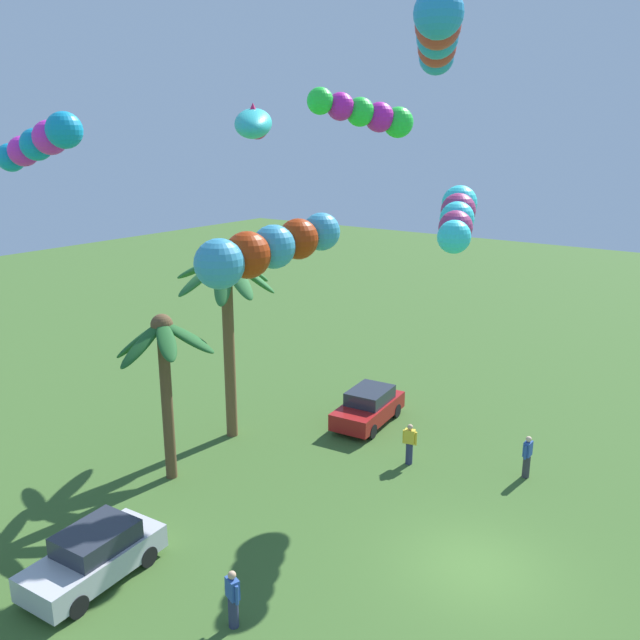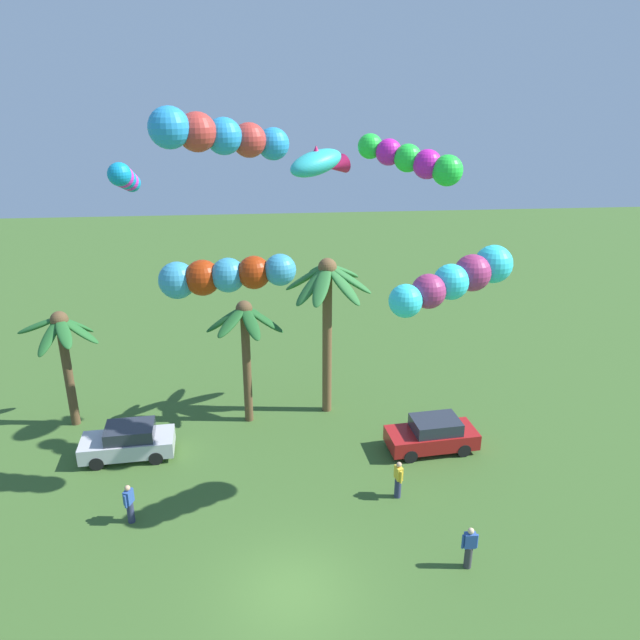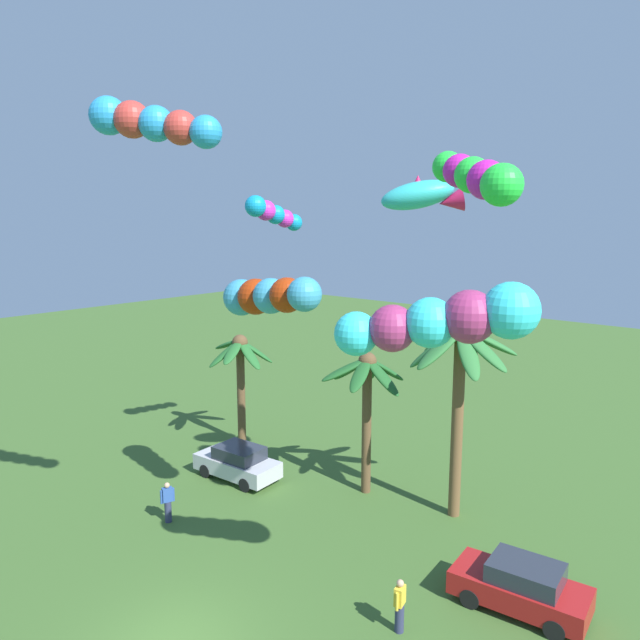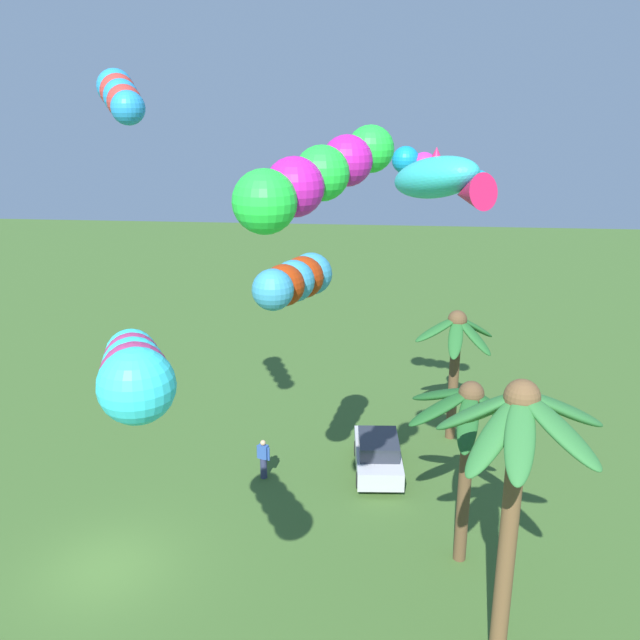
# 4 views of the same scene
# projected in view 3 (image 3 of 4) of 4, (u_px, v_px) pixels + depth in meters

# --- Properties ---
(palm_tree_0) EXTENTS (3.69, 3.58, 5.69)m
(palm_tree_0) POSITION_uv_depth(u_px,v_px,m) (240.00, 362.00, 30.22)
(palm_tree_0) COLOR brown
(palm_tree_0) RESTS_ON ground
(palm_tree_1) EXTENTS (4.19, 4.29, 7.77)m
(palm_tree_1) POSITION_uv_depth(u_px,v_px,m) (460.00, 366.00, 22.39)
(palm_tree_1) COLOR brown
(palm_tree_1) RESTS_ON ground
(palm_tree_2) EXTENTS (3.67, 3.77, 6.07)m
(palm_tree_2) POSITION_uv_depth(u_px,v_px,m) (366.00, 386.00, 24.63)
(palm_tree_2) COLOR brown
(palm_tree_2) RESTS_ON ground
(parked_car_0) EXTENTS (4.05, 2.07, 1.51)m
(parked_car_0) POSITION_uv_depth(u_px,v_px,m) (521.00, 586.00, 17.65)
(parked_car_0) COLOR #A51919
(parked_car_0) RESTS_ON ground
(parked_car_1) EXTENTS (4.02, 1.99, 1.51)m
(parked_car_1) POSITION_uv_depth(u_px,v_px,m) (238.00, 462.00, 26.57)
(parked_car_1) COLOR #BCBCC1
(parked_car_1) RESTS_ON ground
(spectator_0) EXTENTS (0.31, 0.54, 1.59)m
(spectator_0) POSITION_uv_depth(u_px,v_px,m) (400.00, 605.00, 16.68)
(spectator_0) COLOR #2D3351
(spectator_0) RESTS_ON ground
(spectator_2) EXTENTS (0.34, 0.52, 1.59)m
(spectator_2) POSITION_uv_depth(u_px,v_px,m) (168.00, 502.00, 22.75)
(spectator_2) COLOR #2D3351
(spectator_2) RESTS_ON ground
(kite_tube_0) EXTENTS (3.45, 2.19, 1.45)m
(kite_tube_0) POSITION_uv_depth(u_px,v_px,m) (150.00, 123.00, 15.75)
(kite_tube_0) COLOR #2694D9
(kite_tube_1) EXTENTS (4.85, 1.85, 1.70)m
(kite_tube_1) POSITION_uv_depth(u_px,v_px,m) (267.00, 296.00, 20.37)
(kite_tube_1) COLOR #3797C1
(kite_fish_2) EXTENTS (2.92, 2.57, 1.37)m
(kite_fish_2) POSITION_uv_depth(u_px,v_px,m) (422.00, 196.00, 20.15)
(kite_fish_2) COLOR #30C3C3
(kite_tube_3) EXTENTS (0.90, 3.22, 1.50)m
(kite_tube_3) POSITION_uv_depth(u_px,v_px,m) (273.00, 214.00, 25.48)
(kite_tube_3) COLOR #1091C7
(kite_tube_4) EXTENTS (3.47, 2.68, 1.68)m
(kite_tube_4) POSITION_uv_depth(u_px,v_px,m) (476.00, 176.00, 16.25)
(kite_tube_4) COLOR #24E23B
(kite_tube_5) EXTENTS (4.47, 2.53, 1.93)m
(kite_tube_5) POSITION_uv_depth(u_px,v_px,m) (440.00, 321.00, 13.80)
(kite_tube_5) COLOR #34E1ED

